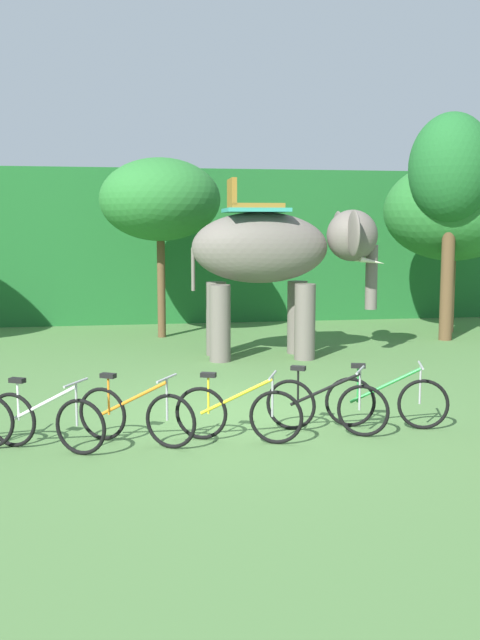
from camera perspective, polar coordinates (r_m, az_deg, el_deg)
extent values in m
plane|color=#4C753D|center=(11.02, -0.27, -7.41)|extent=(80.00, 80.00, 0.00)
cube|color=#1E6028|center=(23.97, -5.42, 5.90)|extent=(36.00, 6.00, 4.42)
cylinder|color=brown|center=(18.52, -6.15, 2.54)|extent=(0.20, 0.20, 2.53)
ellipsoid|color=#28702D|center=(18.47, -6.25, 9.32)|extent=(3.00, 3.00, 2.05)
cylinder|color=brown|center=(18.63, 15.85, 3.02)|extent=(0.32, 0.32, 2.97)
ellipsoid|color=#1E6028|center=(18.64, 16.15, 11.28)|extent=(2.04, 2.04, 2.66)
cylinder|color=brown|center=(20.12, 16.02, 1.96)|extent=(0.27, 0.27, 2.02)
ellipsoid|color=#28702D|center=(20.04, 16.24, 8.17)|extent=(3.56, 3.56, 2.60)
ellipsoid|color=#665E56|center=(15.51, 1.58, 5.67)|extent=(2.94, 1.49, 1.50)
cylinder|color=#665E56|center=(16.18, 4.48, 0.21)|extent=(0.44, 0.44, 1.60)
cylinder|color=#665E56|center=(15.43, 5.08, -0.14)|extent=(0.44, 0.44, 1.60)
cylinder|color=#665E56|center=(15.90, -1.87, 0.11)|extent=(0.44, 0.44, 1.60)
cylinder|color=#665E56|center=(15.14, -1.57, -0.26)|extent=(0.44, 0.44, 1.60)
ellipsoid|color=#665E56|center=(15.95, 8.74, 6.53)|extent=(1.13, 1.03, 1.10)
ellipsoid|color=#665E56|center=(16.51, 7.63, 6.75)|extent=(0.19, 0.84, 0.96)
ellipsoid|color=#665E56|center=(15.32, 8.85, 6.69)|extent=(0.19, 0.84, 0.96)
cylinder|color=#665E56|center=(16.12, 10.21, 3.31)|extent=(0.26, 0.26, 1.40)
cone|color=beige|center=(16.30, 9.83, 4.59)|extent=(0.57, 0.14, 0.21)
cone|color=beige|center=(15.88, 10.31, 4.51)|extent=(0.57, 0.14, 0.21)
cube|color=teal|center=(15.50, 1.22, 8.55)|extent=(1.34, 1.37, 0.08)
cube|color=olive|center=(15.50, 1.22, 8.89)|extent=(1.13, 0.93, 0.10)
cube|color=olive|center=(15.44, -0.64, 9.93)|extent=(0.13, 0.90, 0.56)
cylinder|color=#665E56|center=(15.37, -3.68, 3.96)|extent=(0.08, 0.08, 0.90)
torus|color=black|center=(9.83, -17.34, -7.44)|extent=(0.65, 0.39, 0.71)
torus|color=black|center=(9.28, -12.32, -8.14)|extent=(0.65, 0.39, 0.71)
cylinder|color=silver|center=(9.50, -15.08, -6.31)|extent=(0.87, 0.51, 0.54)
cylinder|color=silver|center=(9.71, -16.92, -6.02)|extent=(0.03, 0.03, 0.52)
cube|color=black|center=(9.66, -16.98, -4.52)|extent=(0.22, 0.18, 0.06)
cylinder|color=#9E9EA3|center=(9.24, -12.64, -6.43)|extent=(0.03, 0.03, 0.55)
cylinder|color=#9E9EA3|center=(9.18, -12.69, -4.80)|extent=(0.28, 0.47, 0.03)
torus|color=black|center=(9.84, -10.68, -7.20)|extent=(0.64, 0.40, 0.71)
torus|color=black|center=(9.37, -5.42, -7.86)|extent=(0.64, 0.40, 0.71)
cylinder|color=orange|center=(9.55, -8.28, -6.06)|extent=(0.86, 0.53, 0.54)
cylinder|color=orange|center=(9.73, -10.21, -5.79)|extent=(0.03, 0.03, 0.52)
cube|color=black|center=(9.68, -10.25, -4.29)|extent=(0.22, 0.19, 0.06)
cylinder|color=#9E9EA3|center=(9.32, -5.72, -6.16)|extent=(0.03, 0.03, 0.55)
cylinder|color=#9E9EA3|center=(9.26, -5.74, -4.54)|extent=(0.29, 0.46, 0.03)
torus|color=black|center=(9.72, -3.05, -7.27)|extent=(0.68, 0.30, 0.71)
torus|color=black|center=(9.52, 2.83, -7.58)|extent=(0.68, 0.30, 0.71)
cylinder|color=yellow|center=(9.55, -0.29, -5.98)|extent=(0.92, 0.39, 0.54)
cylinder|color=yellow|center=(9.63, -2.48, -5.81)|extent=(0.03, 0.03, 0.52)
cube|color=black|center=(9.58, -2.49, -4.30)|extent=(0.22, 0.17, 0.06)
cylinder|color=#9E9EA3|center=(9.46, 2.54, -5.93)|extent=(0.03, 0.03, 0.55)
cylinder|color=#9E9EA3|center=(9.40, 2.55, -4.33)|extent=(0.22, 0.50, 0.03)
torus|color=black|center=(10.18, 3.99, -6.60)|extent=(0.65, 0.39, 0.71)
torus|color=black|center=(9.98, 9.57, -6.99)|extent=(0.65, 0.39, 0.71)
cylinder|color=black|center=(10.02, 6.63, -5.40)|extent=(0.87, 0.51, 0.54)
cylinder|color=black|center=(10.10, 4.55, -5.21)|extent=(0.03, 0.03, 0.52)
cube|color=black|center=(10.05, 4.56, -3.76)|extent=(0.22, 0.18, 0.06)
cylinder|color=#9E9EA3|center=(9.92, 9.32, -5.40)|extent=(0.03, 0.03, 0.55)
cylinder|color=#9E9EA3|center=(9.86, 9.36, -3.87)|extent=(0.28, 0.47, 0.03)
torus|color=black|center=(10.42, 8.60, -6.34)|extent=(0.69, 0.26, 0.71)
torus|color=black|center=(10.49, 14.10, -6.39)|extent=(0.69, 0.26, 0.71)
cylinder|color=green|center=(10.39, 11.25, -5.03)|extent=(0.94, 0.33, 0.54)
cylinder|color=green|center=(10.37, 9.18, -4.95)|extent=(0.03, 0.03, 0.52)
cube|color=black|center=(10.32, 9.21, -3.54)|extent=(0.22, 0.15, 0.06)
cylinder|color=#9E9EA3|center=(10.42, 13.87, -4.90)|extent=(0.03, 0.03, 0.55)
cylinder|color=#9E9EA3|center=(10.37, 13.92, -3.44)|extent=(0.18, 0.51, 0.03)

